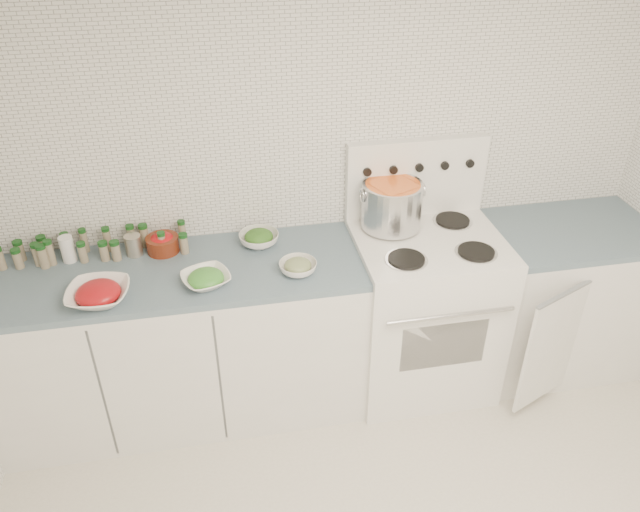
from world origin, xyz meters
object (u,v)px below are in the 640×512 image
at_px(bowl_snowpea, 206,279).
at_px(stove, 422,306).
at_px(stock_pot, 392,203).
at_px(bowl_tomato, 98,294).

bearing_deg(bowl_snowpea, stove, 7.09).
bearing_deg(stock_pot, stove, -42.77).
height_order(stock_pot, bowl_tomato, stock_pot).
distance_m(bowl_tomato, bowl_snowpea, 0.48).
distance_m(stock_pot, bowl_tomato, 1.50).
height_order(stove, bowl_tomato, stove).
relative_size(stove, stock_pot, 4.06).
height_order(stock_pot, bowl_snowpea, stock_pot).
bearing_deg(bowl_tomato, bowl_snowpea, 4.74).
bearing_deg(bowl_snowpea, stock_pot, 16.89).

